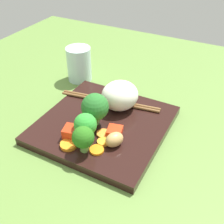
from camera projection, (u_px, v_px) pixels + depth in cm
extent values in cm
cube|color=#587B36|center=(104.00, 131.00, 58.44)|extent=(110.00, 110.00, 2.00)
cube|color=black|center=(104.00, 125.00, 57.34)|extent=(25.12, 25.12, 1.68)
ellipsoid|color=white|center=(120.00, 96.00, 58.93)|extent=(10.86, 10.77, 6.33)
cylinder|color=#72A949|center=(85.00, 146.00, 49.52)|extent=(2.15, 2.36, 2.29)
sphere|color=#286819|center=(83.00, 137.00, 47.93)|extent=(3.97, 3.97, 3.97)
cylinder|color=#75BB56|center=(97.00, 119.00, 55.19)|extent=(1.61, 2.01, 3.04)
sphere|color=#256926|center=(95.00, 107.00, 53.45)|extent=(5.42, 5.42, 5.42)
cylinder|color=#70A045|center=(87.00, 133.00, 52.42)|extent=(1.61, 1.69, 1.99)
sphere|color=green|center=(85.00, 125.00, 51.09)|extent=(4.35, 4.35, 4.35)
cylinder|color=orange|center=(103.00, 134.00, 53.48)|extent=(3.69, 3.69, 0.43)
cylinder|color=orange|center=(103.00, 142.00, 51.49)|extent=(2.97, 2.97, 0.57)
cylinder|color=orange|center=(97.00, 150.00, 49.90)|extent=(2.76, 2.76, 0.45)
cylinder|color=orange|center=(69.00, 145.00, 50.82)|extent=(4.43, 4.43, 0.67)
cylinder|color=orange|center=(85.00, 126.00, 55.21)|extent=(3.53, 3.53, 0.78)
cube|color=red|center=(115.00, 131.00, 53.36)|extent=(3.54, 3.42, 1.32)
cube|color=red|center=(72.00, 133.00, 52.33)|extent=(3.59, 3.67, 2.28)
ellipsoid|color=tan|center=(114.00, 140.00, 50.44)|extent=(4.42, 4.03, 2.72)
cylinder|color=brown|center=(110.00, 100.00, 62.64)|extent=(4.07, 22.87, 0.65)
cylinder|color=brown|center=(109.00, 102.00, 62.00)|extent=(4.07, 22.87, 0.65)
cylinder|color=silver|center=(79.00, 64.00, 71.65)|extent=(6.30, 6.30, 8.85)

